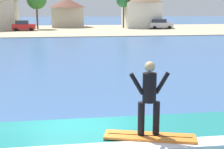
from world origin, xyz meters
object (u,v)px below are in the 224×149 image
at_px(car_far_shore, 160,24).
at_px(house_small_cottage, 67,11).
at_px(car_near_shore, 24,26).
at_px(house_gabled_white, 141,6).
at_px(tree_tall_bare, 124,0).
at_px(surfer, 149,95).
at_px(surfboard, 150,137).

height_order(car_far_shore, house_small_cottage, house_small_cottage).
bearing_deg(car_near_shore, car_far_shore, 3.82).
xyz_separation_m(house_gabled_white, tree_tall_bare, (-3.74, -1.17, 1.14)).
bearing_deg(surfer, car_far_shore, 73.37).
xyz_separation_m(car_near_shore, tree_tall_bare, (18.29, 4.67, 4.37)).
bearing_deg(car_far_shore, car_near_shore, -176.18).
relative_size(house_gabled_white, tree_tall_bare, 1.29).
distance_m(surfboard, tree_tall_bare, 58.31).
distance_m(car_near_shore, tree_tall_bare, 19.37).
height_order(house_gabled_white, tree_tall_bare, house_gabled_white).
xyz_separation_m(car_near_shore, car_far_shore, (24.74, 1.65, 0.00)).
xyz_separation_m(house_small_cottage, tree_tall_bare, (10.61, -5.12, 2.08)).
bearing_deg(house_gabled_white, car_near_shore, -165.15).
relative_size(car_near_shore, car_far_shore, 0.88).
height_order(surfer, car_far_shore, surfer).
relative_size(surfboard, car_near_shore, 0.57).
bearing_deg(tree_tall_bare, car_near_shore, -165.68).
bearing_deg(surfboard, car_near_shore, 99.22).
bearing_deg(car_far_shore, surfboard, -106.59).
relative_size(surfboard, surfer, 1.26).
relative_size(surfer, house_gabled_white, 0.20).
distance_m(house_small_cottage, tree_tall_bare, 11.97).
bearing_deg(surfboard, house_gabled_white, 77.03).
distance_m(surfboard, house_gabled_white, 60.13).
height_order(surfboard, house_gabled_white, house_gabled_white).
relative_size(surfboard, tree_tall_bare, 0.32).
xyz_separation_m(house_gabled_white, house_small_cottage, (-14.36, 3.95, -0.94)).
bearing_deg(car_near_shore, tree_tall_bare, 14.32).
height_order(surfer, tree_tall_bare, tree_tall_bare).
bearing_deg(car_far_shore, tree_tall_bare, 154.97).
relative_size(car_far_shore, house_gabled_white, 0.50).
distance_m(car_far_shore, house_gabled_white, 5.94).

